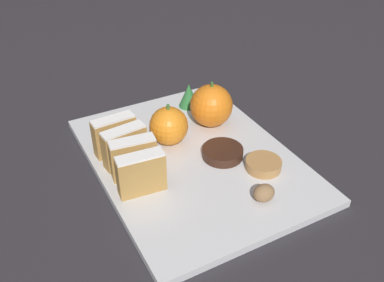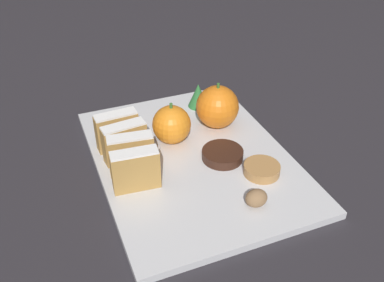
{
  "view_description": "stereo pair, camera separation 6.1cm",
  "coord_description": "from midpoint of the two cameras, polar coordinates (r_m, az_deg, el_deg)",
  "views": [
    {
      "loc": [
        -0.26,
        -0.49,
        0.43
      ],
      "look_at": [
        0.0,
        0.0,
        0.04
      ],
      "focal_mm": 40.0,
      "sensor_mm": 36.0,
      "label": 1
    },
    {
      "loc": [
        -0.21,
        -0.52,
        0.43
      ],
      "look_at": [
        0.0,
        0.0,
        0.04
      ],
      "focal_mm": 40.0,
      "sensor_mm": 36.0,
      "label": 2
    }
  ],
  "objects": [
    {
      "name": "ground_plane",
      "position": [
        0.71,
        2.49,
        -2.87
      ],
      "size": [
        6.0,
        6.0,
        0.0
      ],
      "primitive_type": "plane",
      "color": "#28262B"
    },
    {
      "name": "serving_platter",
      "position": [
        0.7,
        2.5,
        -2.49
      ],
      "size": [
        0.3,
        0.4,
        0.01
      ],
      "color": "silver",
      "rests_on": "ground_plane"
    },
    {
      "name": "stollen_slice_front",
      "position": [
        0.62,
        -4.73,
        -3.96
      ],
      "size": [
        0.07,
        0.03,
        0.06
      ],
      "color": "#B28442",
      "rests_on": "serving_platter"
    },
    {
      "name": "stollen_slice_second",
      "position": [
        0.65,
        -5.38,
        -1.96
      ],
      "size": [
        0.07,
        0.03,
        0.06
      ],
      "color": "#B28442",
      "rests_on": "serving_platter"
    },
    {
      "name": "stollen_slice_third",
      "position": [
        0.68,
        -6.41,
        -0.23
      ],
      "size": [
        0.07,
        0.03,
        0.06
      ],
      "color": "#B28442",
      "rests_on": "serving_platter"
    },
    {
      "name": "stollen_slice_fourth",
      "position": [
        0.71,
        -7.52,
        1.31
      ],
      "size": [
        0.07,
        0.03,
        0.06
      ],
      "color": "#B28442",
      "rests_on": "serving_platter"
    },
    {
      "name": "orange_near",
      "position": [
        0.72,
        -0.29,
        2.13
      ],
      "size": [
        0.07,
        0.07,
        0.07
      ],
      "color": "orange",
      "rests_on": "serving_platter"
    },
    {
      "name": "orange_far",
      "position": [
        0.76,
        5.73,
        4.49
      ],
      "size": [
        0.08,
        0.08,
        0.08
      ],
      "color": "orange",
      "rests_on": "serving_platter"
    },
    {
      "name": "walnut",
      "position": [
        0.61,
        11.46,
        -7.58
      ],
      "size": [
        0.03,
        0.03,
        0.03
      ],
      "color": "#8E6B47",
      "rests_on": "serving_platter"
    },
    {
      "name": "chocolate_cookie",
      "position": [
        0.69,
        6.64,
        -1.88
      ],
      "size": [
        0.07,
        0.07,
        0.02
      ],
      "color": "#381E14",
      "rests_on": "serving_platter"
    },
    {
      "name": "gingerbread_cookie",
      "position": [
        0.67,
        11.88,
        -3.8
      ],
      "size": [
        0.06,
        0.06,
        0.02
      ],
      "color": "#B27F47",
      "rests_on": "serving_platter"
    },
    {
      "name": "evergreen_sprig",
      "position": [
        0.82,
        2.97,
        6.06
      ],
      "size": [
        0.04,
        0.04,
        0.05
      ],
      "color": "#2D7538",
      "rests_on": "serving_platter"
    }
  ]
}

